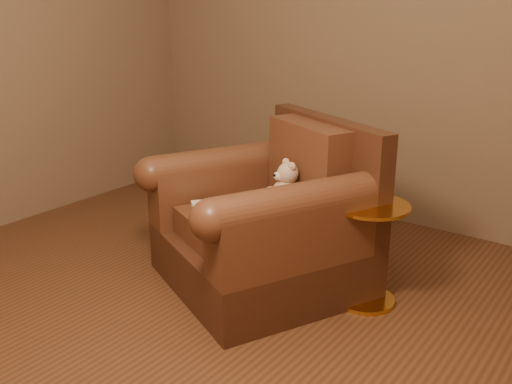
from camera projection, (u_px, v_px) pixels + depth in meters
The scene contains 5 objects.
floor at pixel (188, 335), 2.69m from camera, with size 4.00×4.00×0.00m, color brown.
armchair at pixel (268, 223), 3.11m from camera, with size 1.30×1.27×0.89m.
teddy_bear at pixel (283, 190), 3.08m from camera, with size 0.20×0.23×0.27m.
guidebook at pixel (221, 214), 2.96m from camera, with size 0.49×0.47×0.03m.
side_table at pixel (368, 250), 2.90m from camera, with size 0.39×0.39×0.54m.
Camera 1 is at (1.64, -1.69, 1.50)m, focal length 40.00 mm.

